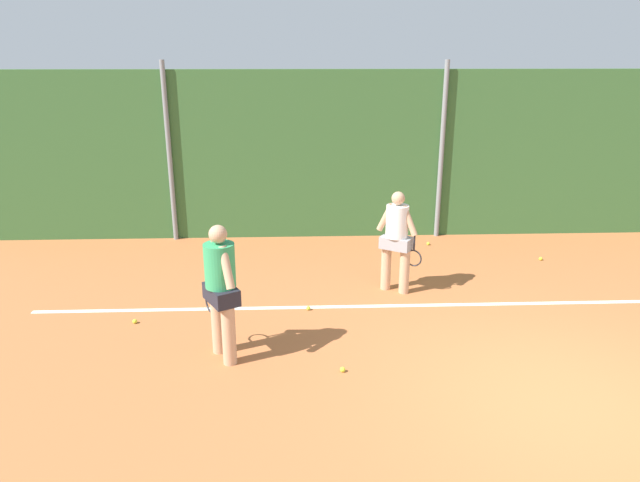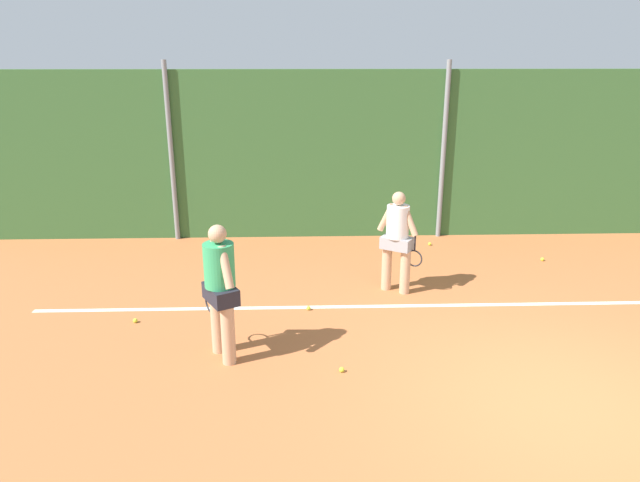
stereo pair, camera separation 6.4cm
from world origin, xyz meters
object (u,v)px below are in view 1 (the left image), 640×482
Objects in this scene: tennis_ball_0 at (135,321)px; tennis_ball_2 at (308,308)px; tennis_ball_6 at (541,259)px; tennis_ball_1 at (343,370)px; tennis_ball_4 at (428,244)px; player_foreground_near at (221,286)px; player_midcourt at (397,237)px.

tennis_ball_2 is (2.56, 0.35, 0.00)m from tennis_ball_0.
tennis_ball_1 is at bearing -136.56° from tennis_ball_6.
tennis_ball_1 is 1.00× the size of tennis_ball_4.
tennis_ball_2 is 4.96m from tennis_ball_6.
player_foreground_near is 6.69m from tennis_ball_6.
tennis_ball_1 is at bearing -113.82° from tennis_ball_4.
player_midcourt reaches higher than tennis_ball_4.
player_midcourt is 1.87m from tennis_ball_2.
tennis_ball_0 is (-1.44, 1.05, -0.98)m from player_foreground_near.
player_midcourt is 4.26m from tennis_ball_0.
player_midcourt reaches higher than tennis_ball_1.
player_midcourt is at bearing -80.28° from player_foreground_near.
tennis_ball_0 is 1.00× the size of tennis_ball_6.
tennis_ball_1 is 1.00× the size of tennis_ball_6.
player_midcourt is 25.72× the size of tennis_ball_6.
tennis_ball_2 is at bearing 7.87° from tennis_ball_0.
tennis_ball_0 and tennis_ball_6 have the same top height.
tennis_ball_0 is at bearing -132.33° from player_midcourt.
player_foreground_near is 1.06× the size of player_midcourt.
tennis_ball_6 is at bearing -27.11° from tennis_ball_4.
tennis_ball_0 is at bearing -161.12° from tennis_ball_6.
player_midcourt reaches higher than tennis_ball_0.
player_midcourt is 2.91m from tennis_ball_1.
tennis_ball_0 is 1.00× the size of tennis_ball_1.
player_foreground_near is at bearing -36.06° from tennis_ball_0.
tennis_ball_1 and tennis_ball_4 have the same top height.
player_foreground_near reaches higher than tennis_ball_0.
player_foreground_near is at bearing -129.47° from tennis_ball_4.
tennis_ball_2 is 3.99m from tennis_ball_4.
player_midcourt is 25.72× the size of tennis_ball_4.
tennis_ball_1 and tennis_ball_2 have the same top height.
player_midcourt is at bearing 25.98° from tennis_ball_2.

